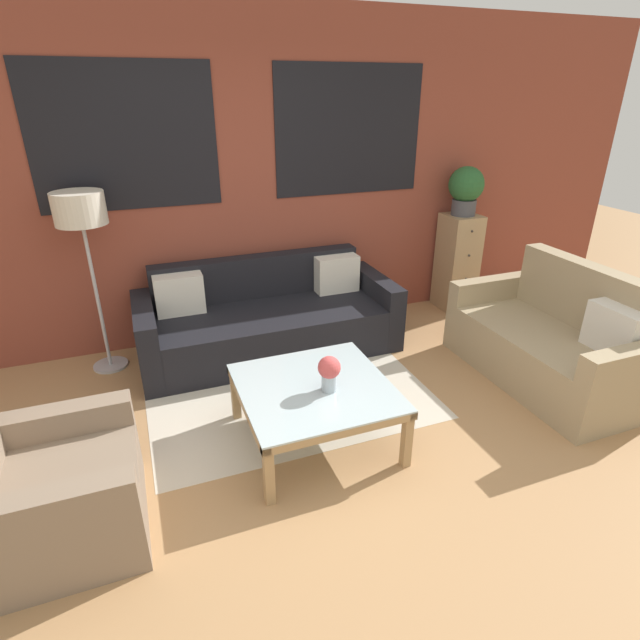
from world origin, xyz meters
TOP-DOWN VIEW (x-y plane):
  - ground_plane at (0.00, 0.00)m, footprint 16.00×16.00m
  - wall_back_brick at (0.00, 2.44)m, footprint 8.40×0.09m
  - rug at (-0.07, 1.19)m, footprint 2.09×1.52m
  - couch_dark at (0.00, 1.95)m, footprint 2.22×0.88m
  - settee_vintage at (1.97, 0.66)m, footprint 0.80×1.56m
  - armchair_corner at (-1.60, 0.32)m, footprint 0.80×0.82m
  - coffee_table at (-0.07, 0.58)m, footprint 0.95×0.95m
  - floor_lamp at (-1.35, 2.11)m, footprint 0.37×0.37m
  - drawer_cabinet at (2.12, 2.18)m, footprint 0.34×0.37m
  - potted_plant at (2.12, 2.18)m, footprint 0.35×0.35m
  - flower_vase at (0.00, 0.50)m, footprint 0.14×0.14m

SIDE VIEW (x-z plane):
  - ground_plane at x=0.00m, z-range 0.00..0.00m
  - rug at x=-0.07m, z-range 0.00..0.00m
  - couch_dark at x=0.00m, z-range -0.11..0.67m
  - armchair_corner at x=-1.60m, z-range -0.14..0.70m
  - settee_vintage at x=1.97m, z-range -0.15..0.77m
  - coffee_table at x=-0.07m, z-range 0.15..0.57m
  - drawer_cabinet at x=2.12m, z-range 0.00..0.99m
  - flower_vase at x=0.00m, z-range 0.44..0.67m
  - potted_plant at x=2.12m, z-range 1.02..1.49m
  - floor_lamp at x=-1.35m, z-range 0.53..2.00m
  - wall_back_brick at x=0.00m, z-range 0.01..2.81m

